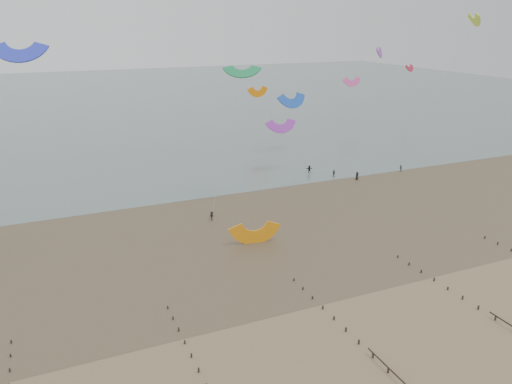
% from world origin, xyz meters
% --- Properties ---
extents(ground, '(500.00, 500.00, 0.00)m').
position_xyz_m(ground, '(0.00, 0.00, 0.00)').
color(ground, brown).
rests_on(ground, ground).
extents(sea_and_shore, '(500.00, 665.00, 0.03)m').
position_xyz_m(sea_and_shore, '(-4.08, 34.40, 0.01)').
color(sea_and_shore, '#475654').
rests_on(sea_and_shore, ground).
extents(kitesurfers, '(89.09, 20.35, 1.83)m').
position_xyz_m(kitesurfers, '(25.63, 49.81, 0.85)').
color(kitesurfers, black).
rests_on(kitesurfers, ground).
extents(grounded_kite, '(7.97, 6.65, 3.95)m').
position_xyz_m(grounded_kite, '(3.98, 25.80, 0.00)').
color(grounded_kite, orange).
rests_on(grounded_kite, ground).
extents(kites_airborne, '(252.95, 106.11, 44.70)m').
position_xyz_m(kites_airborne, '(-19.55, 89.80, 20.38)').
color(kites_airborne, blue).
rests_on(kites_airborne, ground).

